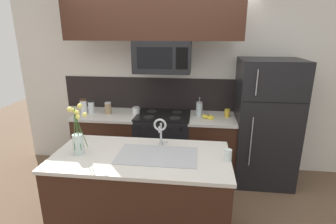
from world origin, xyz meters
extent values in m
plane|color=brown|center=(0.00, 0.00, 0.00)|extent=(10.00, 10.00, 0.00)
cube|color=silver|center=(0.30, 1.28, 1.30)|extent=(5.20, 0.10, 2.60)
cube|color=black|center=(0.00, 1.22, 1.15)|extent=(3.14, 0.01, 0.48)
cube|color=#381E14|center=(-0.82, 0.90, 0.44)|extent=(0.88, 0.62, 0.88)
cube|color=beige|center=(-0.82, 0.90, 0.89)|extent=(0.91, 0.65, 0.03)
cube|color=#381E14|center=(0.69, 0.90, 0.44)|extent=(0.62, 0.62, 0.88)
cube|color=beige|center=(0.69, 0.90, 0.89)|extent=(0.65, 0.65, 0.03)
cube|color=black|center=(0.00, 0.90, 0.46)|extent=(0.76, 0.62, 0.91)
cube|color=black|center=(0.00, 0.90, 0.92)|extent=(0.76, 0.62, 0.01)
cylinder|color=black|center=(-0.18, 0.76, 0.93)|extent=(0.15, 0.15, 0.01)
cylinder|color=black|center=(0.18, 0.76, 0.93)|extent=(0.15, 0.15, 0.01)
cylinder|color=black|center=(-0.18, 1.04, 0.93)|extent=(0.15, 0.15, 0.01)
cylinder|color=black|center=(0.18, 1.04, 0.93)|extent=(0.15, 0.15, 0.01)
cylinder|color=black|center=(-0.27, 0.58, 0.85)|extent=(0.03, 0.02, 0.03)
cylinder|color=black|center=(-0.14, 0.58, 0.85)|extent=(0.03, 0.02, 0.03)
cylinder|color=black|center=(0.00, 0.58, 0.85)|extent=(0.03, 0.02, 0.03)
cylinder|color=black|center=(0.14, 0.58, 0.85)|extent=(0.03, 0.02, 0.03)
cylinder|color=black|center=(0.27, 0.58, 0.85)|extent=(0.03, 0.02, 0.03)
cube|color=black|center=(0.00, 0.88, 1.73)|extent=(0.74, 0.40, 0.41)
cube|color=black|center=(-0.07, 0.68, 1.73)|extent=(0.45, 0.00, 0.27)
cube|color=black|center=(0.27, 0.68, 1.73)|extent=(0.15, 0.00, 0.27)
cube|color=#381E14|center=(-0.13, 0.85, 2.24)|extent=(2.26, 0.34, 0.60)
cube|color=black|center=(1.40, 0.92, 0.86)|extent=(0.79, 0.72, 1.72)
cube|color=black|center=(1.40, 0.56, 1.24)|extent=(0.76, 0.00, 0.01)
cylinder|color=#99999E|center=(1.16, 0.54, 1.48)|extent=(0.01, 0.01, 0.31)
cylinder|color=#99999E|center=(1.16, 0.54, 0.72)|extent=(0.01, 0.01, 0.65)
cylinder|color=silver|center=(-1.16, 0.87, 1.01)|extent=(0.09, 0.09, 0.19)
cylinder|color=#4C331E|center=(-1.16, 0.87, 1.11)|extent=(0.09, 0.09, 0.02)
cylinder|color=silver|center=(-1.05, 0.89, 1.00)|extent=(0.09, 0.09, 0.17)
cylinder|color=black|center=(-1.05, 0.89, 1.09)|extent=(0.09, 0.09, 0.02)
cylinder|color=#997F5B|center=(-0.80, 0.91, 0.98)|extent=(0.09, 0.09, 0.15)
cylinder|color=#B2B2B7|center=(-0.80, 0.91, 1.07)|extent=(0.09, 0.09, 0.02)
cylinder|color=silver|center=(-0.40, 0.93, 0.96)|extent=(0.11, 0.11, 0.09)
cylinder|color=#B2B2B7|center=(-0.40, 0.93, 1.01)|extent=(0.10, 0.10, 0.01)
ellipsoid|color=yellow|center=(0.62, 0.83, 0.93)|extent=(0.16, 0.14, 0.07)
ellipsoid|color=yellow|center=(0.62, 0.85, 0.93)|extent=(0.17, 0.10, 0.04)
ellipsoid|color=yellow|center=(0.63, 0.83, 0.93)|extent=(0.18, 0.06, 0.06)
ellipsoid|color=yellow|center=(0.63, 0.85, 0.93)|extent=(0.18, 0.05, 0.05)
ellipsoid|color=yellow|center=(0.64, 0.83, 0.93)|extent=(0.17, 0.10, 0.06)
ellipsoid|color=yellow|center=(0.64, 0.85, 0.93)|extent=(0.15, 0.14, 0.05)
cylinder|color=brown|center=(0.63, 0.84, 0.96)|extent=(0.02, 0.02, 0.03)
cylinder|color=silver|center=(0.50, 0.96, 1.00)|extent=(0.09, 0.09, 0.18)
cylinder|color=#A3A3AA|center=(0.50, 0.96, 1.10)|extent=(0.08, 0.08, 0.02)
cylinder|color=#A3A3AA|center=(0.50, 0.96, 1.14)|extent=(0.01, 0.01, 0.05)
sphere|color=#A3A3AA|center=(0.50, 0.96, 1.17)|extent=(0.02, 0.02, 0.02)
cylinder|color=gold|center=(0.89, 0.95, 0.97)|extent=(0.08, 0.08, 0.11)
cube|color=#381E14|center=(-0.04, -0.35, 0.44)|extent=(1.67, 0.81, 0.88)
cube|color=beige|center=(-0.04, -0.35, 0.89)|extent=(1.70, 0.84, 0.03)
cube|color=#ADAFB5|center=(0.12, -0.35, 0.91)|extent=(0.76, 0.44, 0.01)
cube|color=#ADAFB5|center=(-0.06, -0.35, 0.84)|extent=(0.30, 0.33, 0.15)
cube|color=#ADAFB5|center=(0.29, -0.35, 0.84)|extent=(0.30, 0.33, 0.15)
cylinder|color=#B7BABF|center=(0.12, -0.09, 0.92)|extent=(0.04, 0.04, 0.02)
cylinder|color=#B7BABF|center=(0.12, -0.09, 1.04)|extent=(0.02, 0.02, 0.22)
torus|color=#B7BABF|center=(0.12, -0.14, 1.15)|extent=(0.13, 0.02, 0.13)
cylinder|color=#B7BABF|center=(0.12, -0.20, 1.12)|extent=(0.02, 0.02, 0.06)
cube|color=#B7BABF|center=(0.15, -0.09, 0.95)|extent=(0.07, 0.01, 0.01)
cylinder|color=silver|center=(0.78, -0.37, 0.97)|extent=(0.07, 0.07, 0.11)
cylinder|color=silver|center=(-0.64, -0.40, 1.01)|extent=(0.10, 0.10, 0.20)
cylinder|color=silver|center=(-0.64, -0.40, 0.95)|extent=(0.09, 0.09, 0.06)
cylinder|color=#386B2D|center=(-0.63, -0.41, 1.15)|extent=(0.04, 0.02, 0.36)
sphere|color=#EFE066|center=(-0.61, -0.41, 1.33)|extent=(0.05, 0.05, 0.05)
cylinder|color=#386B2D|center=(-0.60, -0.38, 1.14)|extent=(0.09, 0.04, 0.32)
sphere|color=#EFE066|center=(-0.56, -0.37, 1.30)|extent=(0.04, 0.04, 0.04)
cylinder|color=#386B2D|center=(-0.66, -0.38, 1.15)|extent=(0.03, 0.05, 0.37)
sphere|color=#EFE066|center=(-0.67, -0.36, 1.34)|extent=(0.04, 0.04, 0.04)
cylinder|color=#386B2D|center=(-0.62, -0.42, 1.13)|extent=(0.05, 0.04, 0.33)
sphere|color=#EFE066|center=(-0.60, -0.44, 1.30)|extent=(0.04, 0.04, 0.04)
cylinder|color=#386B2D|center=(-0.65, -0.43, 1.17)|extent=(0.02, 0.06, 0.40)
sphere|color=#EFE066|center=(-0.66, -0.46, 1.37)|extent=(0.05, 0.05, 0.05)
cylinder|color=#386B2D|center=(-0.62, -0.38, 1.18)|extent=(0.05, 0.03, 0.42)
sphere|color=#EFE066|center=(-0.60, -0.37, 1.39)|extent=(0.05, 0.05, 0.05)
camera|label=1|loc=(0.49, -2.59, 2.05)|focal=28.00mm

